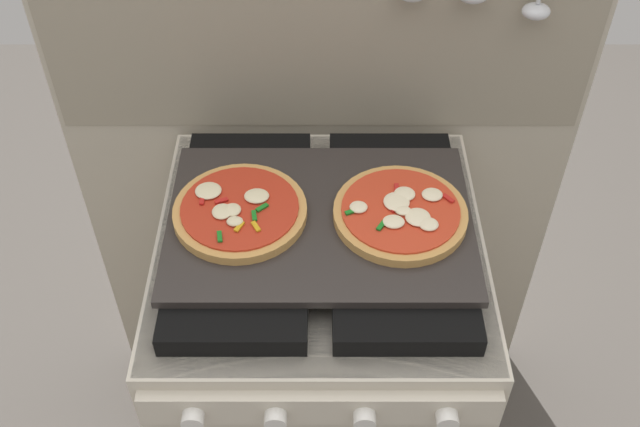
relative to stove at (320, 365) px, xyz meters
The scene contains 5 objects.
kitchen_backsplash 0.48m from the stove, 89.71° to the left, with size 1.10×0.08×1.55m.
stove is the anchor object (origin of this frame).
baking_tray 0.46m from the stove, 90.00° to the left, with size 0.54×0.38×0.02m, color #2D2826.
pizza_left 0.50m from the stove, behind, with size 0.24×0.24×0.03m.
pizza_right 0.50m from the stove, ahead, with size 0.24×0.24×0.03m.
Camera 1 is at (-0.00, -0.93, 1.86)m, focal length 41.90 mm.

